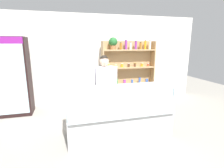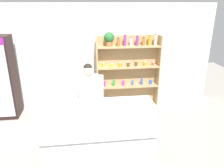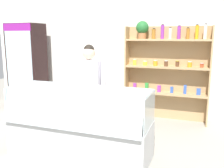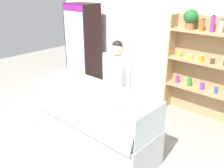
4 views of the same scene
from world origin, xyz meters
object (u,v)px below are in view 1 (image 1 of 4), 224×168
Objects in this scene: shelving_unit at (127,67)px; shop_clerk at (104,84)px; drinks_fridge at (14,77)px; deli_display_case at (119,121)px.

shop_clerk is at bearing -126.64° from shelving_unit.
drinks_fridge is 2.97m from deli_display_case.
shelving_unit is at bearing 4.44° from drinks_fridge.
shelving_unit is 0.99× the size of deli_display_case.
shop_clerk is at bearing -28.12° from drinks_fridge.
drinks_fridge reaches higher than deli_display_case.
deli_display_case is 0.91m from shop_clerk.
drinks_fridge is 2.42m from shop_clerk.
shelving_unit reaches higher than deli_display_case.
deli_display_case is (2.27, -1.79, -0.69)m from drinks_fridge.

